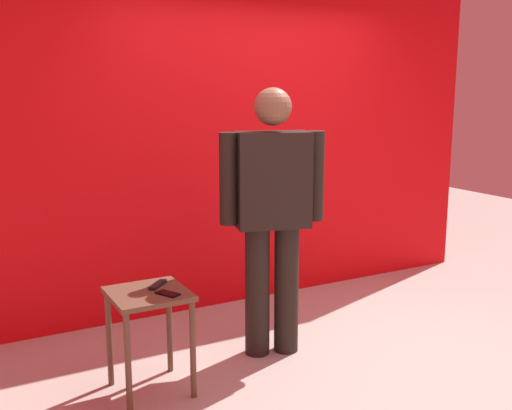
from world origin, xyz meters
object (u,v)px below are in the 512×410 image
side_table (149,311)px  cell_phone (168,294)px  tv_remote (158,285)px  standing_person (272,209)px

side_table → cell_phone: cell_phone is taller
cell_phone → tv_remote: 0.17m
standing_person → cell_phone: bearing=-164.3°
cell_phone → tv_remote: bearing=63.7°
cell_phone → tv_remote: size_ratio=0.85×
standing_person → cell_phone: 0.95m
standing_person → tv_remote: standing_person is taller
standing_person → side_table: standing_person is taller
side_table → tv_remote: 0.17m
standing_person → side_table: (-0.92, -0.13, -0.51)m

